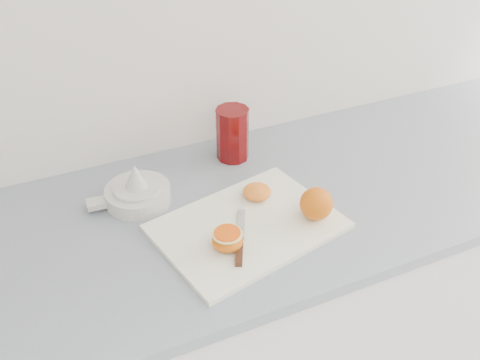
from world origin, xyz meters
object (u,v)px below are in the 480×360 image
(counter, at_px, (218,335))
(red_tumbler, at_px, (233,136))
(citrus_juicer, at_px, (137,192))
(half_orange, at_px, (227,240))
(cutting_board, at_px, (248,226))

(counter, bearing_deg, red_tumbler, 55.32)
(citrus_juicer, bearing_deg, red_tumbler, 17.04)
(red_tumbler, bearing_deg, half_orange, -115.35)
(citrus_juicer, xyz_separation_m, red_tumbler, (0.28, 0.09, 0.04))
(cutting_board, relative_size, red_tumbler, 2.73)
(counter, relative_size, citrus_juicer, 12.59)
(counter, distance_m, half_orange, 0.50)
(cutting_board, xyz_separation_m, red_tumbler, (0.09, 0.28, 0.06))
(cutting_board, distance_m, red_tumbler, 0.30)
(citrus_juicer, height_order, red_tumbler, red_tumbler)
(counter, bearing_deg, half_orange, -99.35)
(counter, bearing_deg, cutting_board, -61.80)
(citrus_juicer, bearing_deg, half_orange, -62.66)
(half_orange, bearing_deg, counter, 80.65)
(counter, xyz_separation_m, red_tumbler, (0.13, 0.19, 0.51))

